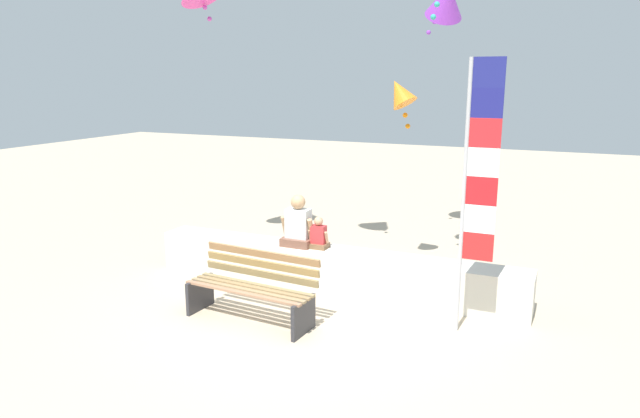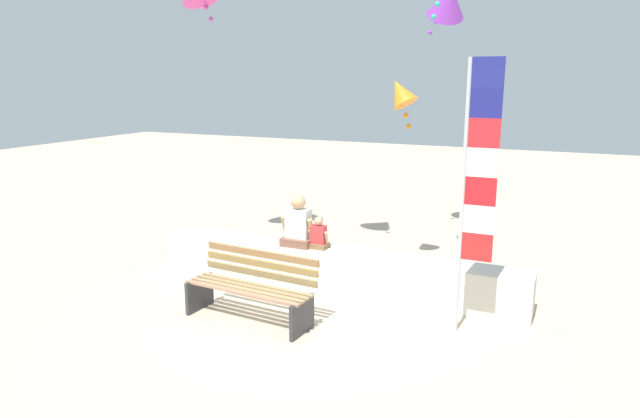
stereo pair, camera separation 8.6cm
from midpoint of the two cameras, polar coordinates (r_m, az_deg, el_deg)
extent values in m
plane|color=#C2AE92|center=(7.86, -1.78, -10.41)|extent=(40.00, 40.00, 0.00)
cube|color=beige|center=(8.67, 1.41, -5.95)|extent=(5.76, 0.54, 0.61)
cube|color=#A57759|center=(7.41, -7.64, -8.23)|extent=(1.75, 0.21, 0.03)
cube|color=#9B815A|center=(7.50, -7.12, -7.97)|extent=(1.75, 0.21, 0.03)
cube|color=#997A51|center=(7.58, -6.62, -7.71)|extent=(1.75, 0.21, 0.03)
cube|color=#998358|center=(7.67, -6.13, -7.46)|extent=(1.75, 0.21, 0.03)
cube|color=#957E53|center=(7.71, -5.70, -6.38)|extent=(1.75, 0.18, 0.10)
cube|color=#9E7D49|center=(7.69, -5.62, -5.42)|extent=(1.75, 0.18, 0.10)
cube|color=#9B7048|center=(7.66, -5.55, -4.45)|extent=(1.75, 0.18, 0.10)
cube|color=#2D2D33|center=(8.10, -11.58, -8.23)|extent=(0.09, 0.53, 0.45)
cube|color=#2D2D33|center=(7.21, -1.45, -10.68)|extent=(0.09, 0.53, 0.45)
cube|color=brown|center=(8.76, -1.87, -3.23)|extent=(0.46, 0.38, 0.13)
cube|color=silver|center=(8.69, -1.88, -1.43)|extent=(0.36, 0.23, 0.44)
cylinder|color=tan|center=(8.78, -3.23, -1.64)|extent=(0.07, 0.18, 0.32)
cylinder|color=tan|center=(8.59, -0.62, -1.95)|extent=(0.07, 0.18, 0.32)
sphere|color=tan|center=(8.61, -1.90, 0.71)|extent=(0.22, 0.22, 0.22)
cube|color=brown|center=(8.63, 0.14, -3.64)|extent=(0.28, 0.23, 0.08)
cube|color=#C83337|center=(8.59, 0.14, -2.53)|extent=(0.22, 0.14, 0.27)
cylinder|color=tan|center=(8.64, -0.71, -2.66)|extent=(0.05, 0.11, 0.20)
cylinder|color=tan|center=(8.53, 0.93, -2.86)|extent=(0.05, 0.11, 0.20)
sphere|color=tan|center=(8.53, 0.14, -1.22)|extent=(0.14, 0.14, 0.14)
cylinder|color=#B7B7BC|center=(7.07, 14.30, 0.77)|extent=(0.05, 0.05, 3.34)
cube|color=red|center=(7.17, 15.67, -3.66)|extent=(0.36, 0.02, 0.34)
cube|color=white|center=(7.08, 15.84, -1.01)|extent=(0.36, 0.02, 0.34)
cube|color=red|center=(7.01, 16.01, 1.69)|extent=(0.36, 0.02, 0.34)
cube|color=white|center=(6.96, 16.19, 4.45)|extent=(0.36, 0.02, 0.34)
cube|color=red|center=(6.92, 16.36, 7.25)|extent=(0.36, 0.02, 0.34)
cube|color=navy|center=(6.89, 16.55, 10.07)|extent=(0.36, 0.02, 0.34)
cube|color=navy|center=(6.89, 16.73, 12.90)|extent=(0.36, 0.02, 0.34)
cone|color=purple|center=(10.95, 12.86, 19.57)|extent=(1.01, 1.09, 0.86)
sphere|color=purple|center=(10.90, 12.28, 18.67)|extent=(0.08, 0.08, 0.08)
sphere|color=purple|center=(10.85, 11.70, 17.77)|extent=(0.08, 0.08, 0.08)
sphere|color=purple|center=(10.81, 11.12, 16.85)|extent=(0.08, 0.08, 0.08)
cone|color=orange|center=(9.09, 8.27, 11.41)|extent=(0.62, 0.51, 0.55)
sphere|color=orange|center=(9.18, 8.54, 10.29)|extent=(0.08, 0.08, 0.08)
sphere|color=orange|center=(9.28, 8.80, 9.20)|extent=(0.08, 0.08, 0.08)
sphere|color=orange|center=(9.38, 9.05, 8.12)|extent=(0.08, 0.08, 0.08)
sphere|color=#30B1A2|center=(8.81, 11.88, 19.30)|extent=(0.08, 0.08, 0.08)
sphere|color=#30B1A2|center=(8.70, 11.52, 18.21)|extent=(0.08, 0.08, 0.08)
sphere|color=#C648B4|center=(10.69, -10.98, 19.06)|extent=(0.08, 0.08, 0.08)
sphere|color=#C648B4|center=(10.74, -10.54, 18.08)|extent=(0.08, 0.08, 0.08)
camera|label=1|loc=(0.04, -89.71, 0.07)|focal=32.19mm
camera|label=2|loc=(0.04, 90.29, -0.07)|focal=32.19mm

